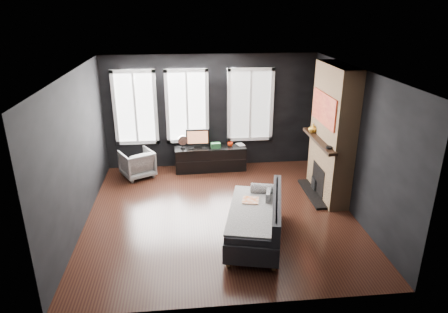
{
  "coord_description": "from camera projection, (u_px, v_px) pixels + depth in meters",
  "views": [
    {
      "loc": [
        -0.61,
        -6.72,
        3.77
      ],
      "look_at": [
        0.1,
        0.3,
        1.05
      ],
      "focal_mm": 32.0,
      "sensor_mm": 36.0,
      "label": 1
    }
  ],
  "objects": [
    {
      "name": "mantel_vase",
      "position": [
        313.0,
        128.0,
        8.35
      ],
      "size": [
        0.22,
        0.22,
        0.19
      ],
      "primitive_type": "imported",
      "rotation": [
        0.0,
        0.0,
        -0.17
      ],
      "color": "yellow",
      "rests_on": "fireplace"
    },
    {
      "name": "armchair",
      "position": [
        137.0,
        162.0,
        9.18
      ],
      "size": [
        0.89,
        0.87,
        0.69
      ],
      "primitive_type": "imported",
      "rotation": [
        0.0,
        0.0,
        -2.65
      ],
      "color": "silver",
      "rests_on": "floor"
    },
    {
      "name": "fireplace",
      "position": [
        332.0,
        133.0,
        7.94
      ],
      "size": [
        0.7,
        1.62,
        2.7
      ],
      "primitive_type": null,
      "color": "#93724C",
      "rests_on": "floor"
    },
    {
      "name": "windows",
      "position": [
        190.0,
        69.0,
        9.04
      ],
      "size": [
        4.0,
        0.16,
        1.76
      ],
      "primitive_type": null,
      "color": "white",
      "rests_on": "wall_back"
    },
    {
      "name": "sofa",
      "position": [
        255.0,
        217.0,
        6.71
      ],
      "size": [
        1.35,
        2.04,
        0.81
      ],
      "primitive_type": null,
      "rotation": [
        0.0,
        0.0,
        -0.23
      ],
      "color": "#262628",
      "rests_on": "floor"
    },
    {
      "name": "mantel_clock",
      "position": [
        329.0,
        147.0,
        7.44
      ],
      "size": [
        0.16,
        0.16,
        0.04
      ],
      "primitive_type": "cylinder",
      "rotation": [
        0.0,
        0.0,
        0.34
      ],
      "color": "black",
      "rests_on": "fireplace"
    },
    {
      "name": "media_console",
      "position": [
        210.0,
        158.0,
        9.59
      ],
      "size": [
        1.69,
        0.57,
        0.58
      ],
      "primitive_type": null,
      "rotation": [
        0.0,
        0.0,
        0.03
      ],
      "color": "black",
      "rests_on": "floor"
    },
    {
      "name": "ceiling",
      "position": [
        220.0,
        71.0,
        6.68
      ],
      "size": [
        5.0,
        5.0,
        0.0
      ],
      "primitive_type": "plane",
      "color": "white",
      "rests_on": "ground"
    },
    {
      "name": "floor",
      "position": [
        220.0,
        213.0,
        7.66
      ],
      "size": [
        5.0,
        5.0,
        0.0
      ],
      "primitive_type": "plane",
      "color": "black",
      "rests_on": "ground"
    },
    {
      "name": "desk_fan",
      "position": [
        183.0,
        142.0,
        9.32
      ],
      "size": [
        0.27,
        0.27,
        0.32
      ],
      "primitive_type": null,
      "rotation": [
        0.0,
        0.0,
        0.22
      ],
      "color": "#9C9C9C",
      "rests_on": "media_console"
    },
    {
      "name": "wall_back",
      "position": [
        210.0,
        112.0,
        9.49
      ],
      "size": [
        5.0,
        0.02,
        2.7
      ],
      "primitive_type": "cube",
      "color": "black",
      "rests_on": "ground"
    },
    {
      "name": "monitor",
      "position": [
        198.0,
        137.0,
        9.38
      ],
      "size": [
        0.56,
        0.12,
        0.5
      ],
      "primitive_type": null,
      "rotation": [
        0.0,
        0.0,
        0.0
      ],
      "color": "black",
      "rests_on": "media_console"
    },
    {
      "name": "wall_right",
      "position": [
        354.0,
        143.0,
        7.4
      ],
      "size": [
        0.02,
        5.0,
        2.7
      ],
      "primitive_type": "cube",
      "color": "black",
      "rests_on": "ground"
    },
    {
      "name": "wall_left",
      "position": [
        77.0,
        152.0,
        6.93
      ],
      "size": [
        0.02,
        5.0,
        2.7
      ],
      "primitive_type": "cube",
      "color": "black",
      "rests_on": "ground"
    },
    {
      "name": "storage_box",
      "position": [
        216.0,
        145.0,
        9.4
      ],
      "size": [
        0.24,
        0.17,
        0.12
      ],
      "primitive_type": "cube",
      "rotation": [
        0.0,
        0.0,
        0.14
      ],
      "color": "#276534",
      "rests_on": "media_console"
    },
    {
      "name": "mug",
      "position": [
        230.0,
        144.0,
        9.5
      ],
      "size": [
        0.14,
        0.11,
        0.13
      ],
      "primitive_type": "imported",
      "rotation": [
        0.0,
        0.0,
        -0.11
      ],
      "color": "#F5360E",
      "rests_on": "media_console"
    },
    {
      "name": "stripe_pillow",
      "position": [
        268.0,
        199.0,
        6.96
      ],
      "size": [
        0.15,
        0.3,
        0.29
      ],
      "primitive_type": "cube",
      "rotation": [
        0.0,
        0.0,
        -0.28
      ],
      "color": "gray",
      "rests_on": "sofa"
    },
    {
      "name": "book",
      "position": [
        237.0,
        141.0,
        9.53
      ],
      "size": [
        0.16,
        0.06,
        0.23
      ],
      "primitive_type": "imported",
      "rotation": [
        0.0,
        0.0,
        0.29
      ],
      "color": "tan",
      "rests_on": "media_console"
    }
  ]
}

